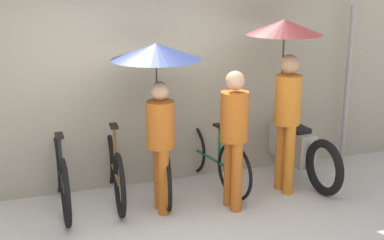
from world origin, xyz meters
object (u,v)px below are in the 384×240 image
at_px(parked_bicycle_0, 61,175).
at_px(pedestrian_leading, 158,80).
at_px(pedestrian_center, 234,130).
at_px(pedestrian_trailing, 286,62).
at_px(parked_bicycle_2, 165,165).
at_px(parked_bicycle_3, 211,157).
at_px(parked_bicycle_1, 114,168).
at_px(motorcycle, 292,146).

xyz_separation_m(parked_bicycle_0, pedestrian_leading, (1.08, -0.41, 1.14)).
xyz_separation_m(pedestrian_center, pedestrian_trailing, (0.80, 0.32, 0.69)).
xyz_separation_m(parked_bicycle_0, pedestrian_center, (1.89, -0.70, 0.56)).
bearing_deg(parked_bicycle_2, pedestrian_center, -127.07).
relative_size(pedestrian_leading, pedestrian_trailing, 0.90).
relative_size(parked_bicycle_3, pedestrian_center, 1.06).
xyz_separation_m(parked_bicycle_1, pedestrian_center, (1.26, -0.75, 0.57)).
bearing_deg(parked_bicycle_0, parked_bicycle_3, -87.78).
distance_m(parked_bicycle_1, pedestrian_trailing, 2.45).
xyz_separation_m(parked_bicycle_1, parked_bicycle_3, (1.27, -0.00, -0.01)).
height_order(pedestrian_leading, pedestrian_trailing, pedestrian_trailing).
relative_size(parked_bicycle_1, motorcycle, 0.82).
bearing_deg(parked_bicycle_3, parked_bicycle_1, 79.31).
xyz_separation_m(pedestrian_leading, pedestrian_trailing, (1.61, 0.03, 0.11)).
bearing_deg(pedestrian_leading, parked_bicycle_1, 135.69).
bearing_deg(pedestrian_trailing, parked_bicycle_3, 145.20).
relative_size(pedestrian_trailing, motorcycle, 1.00).
bearing_deg(parked_bicycle_2, parked_bicycle_1, 100.21).
height_order(parked_bicycle_0, pedestrian_leading, pedestrian_leading).
xyz_separation_m(parked_bicycle_3, motorcycle, (1.16, -0.04, 0.02)).
bearing_deg(parked_bicycle_0, pedestrian_trailing, -97.01).
distance_m(parked_bicycle_0, parked_bicycle_3, 1.91).
xyz_separation_m(parked_bicycle_2, pedestrian_center, (0.62, -0.72, 0.61)).
relative_size(parked_bicycle_2, pedestrian_leading, 0.86).
xyz_separation_m(parked_bicycle_2, motorcycle, (1.79, -0.02, 0.05)).
distance_m(parked_bicycle_1, parked_bicycle_3, 1.27).
xyz_separation_m(parked_bicycle_3, pedestrian_center, (-0.02, -0.74, 0.58)).
bearing_deg(pedestrian_center, motorcycle, 26.40).
relative_size(parked_bicycle_2, parked_bicycle_3, 0.96).
height_order(parked_bicycle_1, pedestrian_leading, pedestrian_leading).
distance_m(pedestrian_leading, pedestrian_trailing, 1.62).
bearing_deg(parked_bicycle_3, pedestrian_center, 168.24).
distance_m(parked_bicycle_3, pedestrian_center, 0.94).
bearing_deg(pedestrian_leading, parked_bicycle_2, 67.25).
bearing_deg(parked_bicycle_0, parked_bicycle_1, -84.71).
bearing_deg(pedestrian_center, pedestrian_leading, 155.60).
xyz_separation_m(parked_bicycle_0, parked_bicycle_1, (0.64, 0.05, -0.01)).
relative_size(parked_bicycle_0, parked_bicycle_1, 1.00).
bearing_deg(motorcycle, parked_bicycle_1, 84.99).
distance_m(parked_bicycle_3, motorcycle, 1.16).
distance_m(parked_bicycle_1, motorcycle, 2.43).
height_order(parked_bicycle_1, parked_bicycle_3, parked_bicycle_3).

